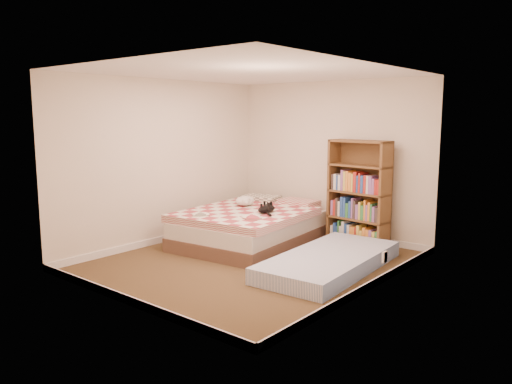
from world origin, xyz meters
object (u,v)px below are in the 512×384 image
Objects in this scene: bookshelf at (359,207)px; floor_mattress at (330,261)px; bed at (253,226)px; white_dog at (245,201)px; black_cat at (268,209)px.

floor_mattress is at bearing -70.66° from bookshelf.
white_dog is at bearing 148.47° from bed.
bookshelf is 1.41m from black_cat.
bookshelf is at bearing 31.27° from bed.
bookshelf is 0.71× the size of floor_mattress.
floor_mattress is 6.71× the size of white_dog.
floor_mattress is (1.61, -0.38, -0.17)m from bed.
floor_mattress is at bearing -19.29° from bed.
bookshelf is 1.78m from white_dog.
white_dog is at bearing -145.24° from bookshelf.
bed is 0.45m from white_dog.
bookshelf is 4.75× the size of white_dog.
bookshelf reaches higher than black_cat.
bed is at bearing -29.35° from white_dog.
black_cat is (-0.93, -1.07, 0.02)m from bookshelf.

